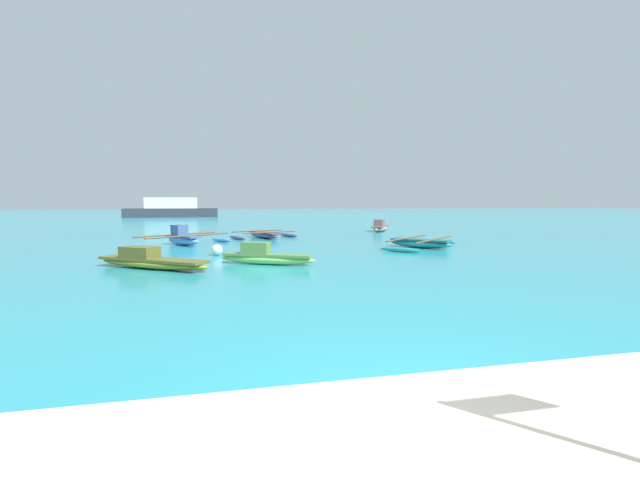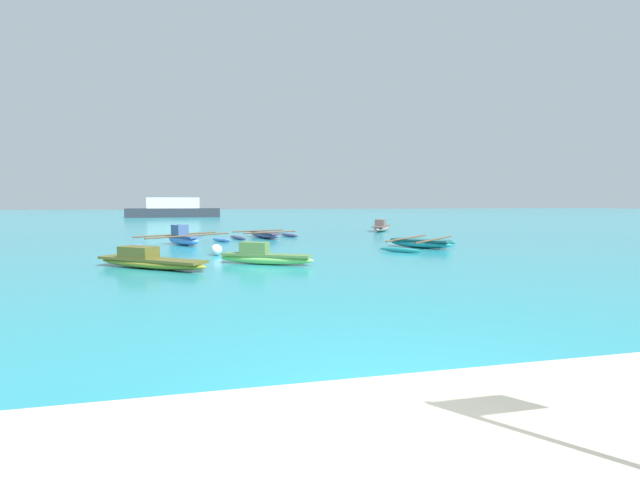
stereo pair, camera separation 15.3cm
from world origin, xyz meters
name	(u,v)px [view 1 (the left image)]	position (x,y,z in m)	size (l,w,h in m)	color
ground_plane	(444,433)	(0.00, 0.00, 0.00)	(240.00, 240.00, 0.00)	teal
moored_boat_0	(380,227)	(8.80, 24.76, 0.29)	(2.39, 3.22, 0.83)	tan
moored_boat_1	(421,243)	(6.69, 14.19, 0.21)	(4.50, 4.31, 0.44)	teal
moored_boat_2	(264,235)	(0.35, 20.89, 0.19)	(3.93, 3.25, 0.40)	slate
moored_boat_3	(150,261)	(-4.07, 10.54, 0.23)	(3.78, 3.01, 0.65)	olive
moored_boat_4	(265,257)	(-0.55, 10.61, 0.25)	(3.12, 1.95, 0.72)	#8BDA66
moored_boat_5	(183,238)	(-3.76, 17.76, 0.31)	(4.56, 3.92, 0.95)	#598FE7
mooring_buoy_0	(217,250)	(-2.12, 13.34, 0.21)	(0.43, 0.43, 0.43)	white
distant_ferry	(172,209)	(-8.56, 56.66, 1.07)	(11.90, 2.62, 2.62)	#2D333D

